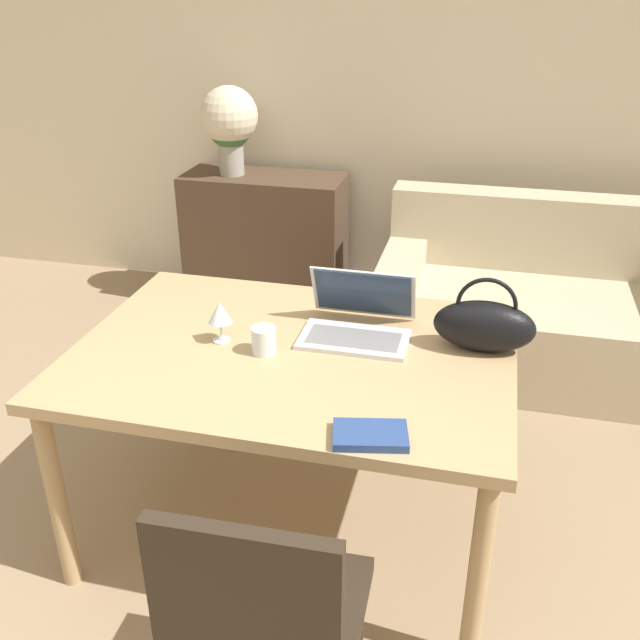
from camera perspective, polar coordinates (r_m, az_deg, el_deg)
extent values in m
cube|color=beige|center=(4.23, 4.78, 19.22)|extent=(10.00, 0.06, 2.70)
cube|color=tan|center=(2.37, -2.18, -2.80)|extent=(1.44, 1.03, 0.04)
cylinder|color=tan|center=(2.49, -20.28, -13.28)|extent=(0.06, 0.06, 0.70)
cylinder|color=tan|center=(2.16, 12.54, -19.27)|extent=(0.06, 0.06, 0.70)
cylinder|color=tan|center=(3.13, -11.48, -3.28)|extent=(0.06, 0.06, 0.70)
cylinder|color=tan|center=(2.88, 13.36, -6.39)|extent=(0.06, 0.06, 0.70)
cube|color=#2D2319|center=(1.92, -3.74, -22.50)|extent=(0.45, 0.45, 0.05)
cube|color=#2D2319|center=(1.61, -6.07, -22.05)|extent=(0.42, 0.05, 0.43)
cylinder|color=#2D2319|center=(2.24, -7.10, -21.95)|extent=(0.04, 0.04, 0.40)
cylinder|color=#2D2319|center=(2.18, 2.99, -23.62)|extent=(0.04, 0.04, 0.40)
cube|color=#C1B293|center=(3.80, 16.45, -0.72)|extent=(1.55, 0.89, 0.42)
cube|color=#C1B293|center=(3.96, 17.12, 6.79)|extent=(1.55, 0.20, 0.40)
cube|color=#C1B293|center=(3.78, 6.40, 1.32)|extent=(0.20, 0.89, 0.56)
cube|color=#4C3828|center=(4.31, -4.37, 6.33)|extent=(0.93, 0.40, 0.80)
cube|color=silver|center=(2.40, 2.73, -1.56)|extent=(0.37, 0.21, 0.02)
cube|color=gray|center=(2.40, 2.71, -1.44)|extent=(0.31, 0.14, 0.00)
cube|color=silver|center=(2.50, 3.50, 2.18)|extent=(0.37, 0.10, 0.20)
cube|color=#23334C|center=(2.49, 3.47, 2.18)|extent=(0.34, 0.09, 0.18)
cylinder|color=silver|center=(2.32, -4.53, -1.63)|extent=(0.08, 0.08, 0.09)
cylinder|color=silver|center=(2.43, -7.86, -1.61)|extent=(0.06, 0.06, 0.01)
cylinder|color=silver|center=(2.41, -7.92, -0.85)|extent=(0.01, 0.01, 0.07)
cone|color=silver|center=(2.38, -8.02, 0.63)|extent=(0.08, 0.08, 0.07)
ellipsoid|color=black|center=(2.38, 13.00, -0.49)|extent=(0.33, 0.14, 0.17)
torus|color=black|center=(2.34, 13.18, 1.11)|extent=(0.20, 0.01, 0.20)
cylinder|color=#9E998E|center=(4.21, -7.11, 12.89)|extent=(0.14, 0.14, 0.21)
sphere|color=#3D6B38|center=(4.17, -7.24, 15.06)|extent=(0.24, 0.24, 0.24)
sphere|color=beige|center=(4.16, -7.29, 15.93)|extent=(0.32, 0.32, 0.32)
cube|color=navy|center=(1.93, 4.05, -9.18)|extent=(0.22, 0.17, 0.02)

